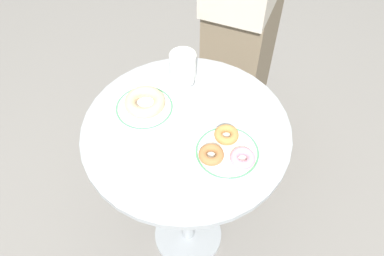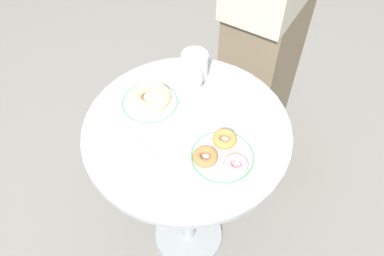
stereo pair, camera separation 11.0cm
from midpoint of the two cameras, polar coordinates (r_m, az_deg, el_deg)
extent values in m
cube|color=gray|center=(1.80, -2.38, -15.72)|extent=(7.00, 7.00, 0.02)
cylinder|color=#999EA3|center=(1.13, -3.65, -0.47)|extent=(0.61, 0.61, 0.02)
cylinder|color=#999EA3|center=(1.44, -2.90, -9.60)|extent=(0.06, 0.06, 0.73)
cylinder|color=#999EA3|center=(1.78, -2.40, -15.44)|extent=(0.29, 0.29, 0.03)
cylinder|color=white|center=(1.18, -9.64, 2.72)|extent=(0.18, 0.18, 0.01)
torus|color=#4C9E66|center=(1.18, -9.66, 2.83)|extent=(0.17, 0.17, 0.01)
cylinder|color=white|center=(1.07, 2.23, -3.85)|extent=(0.18, 0.18, 0.01)
torus|color=#4C9E66|center=(1.06, 2.24, -3.75)|extent=(0.18, 0.18, 0.01)
torus|color=#E0B789|center=(1.17, -9.67, 3.61)|extent=(0.17, 0.17, 0.03)
torus|color=pink|center=(1.04, 4.43, -4.63)|extent=(0.09, 0.09, 0.02)
torus|color=#BC7F42|center=(1.08, 2.18, -1.17)|extent=(0.09, 0.09, 0.02)
torus|color=#A36B3D|center=(1.04, -0.20, -4.11)|extent=(0.10, 0.10, 0.02)
cube|color=white|center=(1.05, -10.50, -6.29)|extent=(0.14, 0.13, 0.01)
cylinder|color=white|center=(1.24, -3.91, 8.95)|extent=(0.08, 0.08, 0.09)
torus|color=white|center=(1.20, -3.15, 7.69)|extent=(0.06, 0.05, 0.07)
cube|color=brown|center=(1.74, 4.83, 7.13)|extent=(0.29, 0.42, 0.88)
camera|label=1|loc=(0.06, -92.87, -3.61)|focal=36.37mm
camera|label=2|loc=(0.06, 87.13, 3.61)|focal=36.37mm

